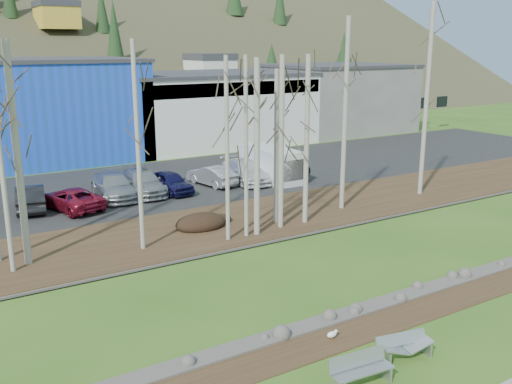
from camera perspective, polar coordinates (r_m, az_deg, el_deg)
ground at (r=19.75m, az=17.20°, el=-14.51°), size 200.00×200.00×0.00m
dirt_strip at (r=20.99m, az=12.83°, el=-12.34°), size 80.00×1.80×0.03m
near_bank_rocks at (r=21.64m, az=10.95°, el=-11.43°), size 80.00×0.80×0.50m
river at (r=24.51m, az=4.42°, el=-8.01°), size 80.00×8.00×0.90m
far_bank_rocks at (r=27.69m, az=-0.59°, el=-5.26°), size 80.00×0.80×0.46m
far_bank at (r=30.31m, az=-3.72°, el=-3.38°), size 80.00×7.00×0.15m
parking_lot at (r=39.56m, az=-10.90°, el=0.65°), size 80.00×14.00×0.14m
building_blue at (r=50.84m, az=-23.31°, el=7.45°), size 20.40×12.24×8.30m
building_white at (r=56.42m, az=-4.75°, el=8.40°), size 18.36×12.24×6.80m
building_grey at (r=65.22m, az=8.02°, el=9.34°), size 14.28×12.24×7.30m
bench_intact at (r=17.10m, az=10.44°, el=-17.10°), size 1.94×0.74×0.95m
bench_damaged at (r=18.70m, az=14.63°, el=-14.70°), size 1.82×0.89×0.78m
seagull at (r=19.40m, az=7.63°, el=-13.92°), size 0.43×0.20×0.31m
dirt_mound at (r=29.82m, az=-5.53°, el=-3.02°), size 2.76×1.95×0.54m
birch_1 at (r=24.95m, az=-24.23°, el=3.55°), size 0.21×0.21×10.05m
birch_2 at (r=25.63m, az=-22.75°, el=3.30°), size 0.30×0.30×9.46m
birch_3 at (r=26.07m, az=-11.72°, el=4.31°), size 0.21×0.21×9.48m
birch_4 at (r=27.65m, az=0.09°, el=4.32°), size 0.29×0.29×8.65m
birch_5 at (r=29.70m, az=2.04°, el=4.44°), size 0.24×0.24×8.06m
birch_6 at (r=27.38m, az=-1.00°, el=4.35°), size 0.20×0.20×8.78m
birch_7 at (r=32.58m, az=8.90°, el=7.55°), size 0.26×0.26×10.74m
birch_8 at (r=29.72m, az=5.09°, el=5.10°), size 0.27×0.27×8.78m
birch_9 at (r=36.94m, az=16.68°, el=8.68°), size 0.27×0.27×11.70m
birch_10 at (r=26.87m, az=-2.91°, el=4.14°), size 0.20×0.20×8.78m
birch_11 at (r=28.82m, az=2.56°, el=4.85°), size 0.27×0.27×8.78m
car_1 at (r=35.18m, az=-21.65°, el=-0.51°), size 2.26×4.63×1.46m
car_2 at (r=34.46m, az=-17.96°, el=-0.65°), size 3.26×5.01×1.28m
car_3 at (r=36.40m, az=-14.03°, el=0.59°), size 2.49×5.28×1.49m
car_4 at (r=36.99m, az=-8.57°, el=1.00°), size 2.00×4.18×1.38m
car_5 at (r=38.63m, az=-4.45°, el=1.66°), size 2.15×4.23×1.33m
car_6 at (r=40.84m, az=1.53°, el=2.59°), size 3.68×6.12×1.59m
car_7 at (r=39.47m, az=-1.08°, el=2.11°), size 2.70×5.39×1.50m
car_8 at (r=36.99m, az=-11.28°, el=0.96°), size 2.49×5.28×1.49m
van_white at (r=39.76m, az=1.67°, el=2.76°), size 2.24×5.24×2.28m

